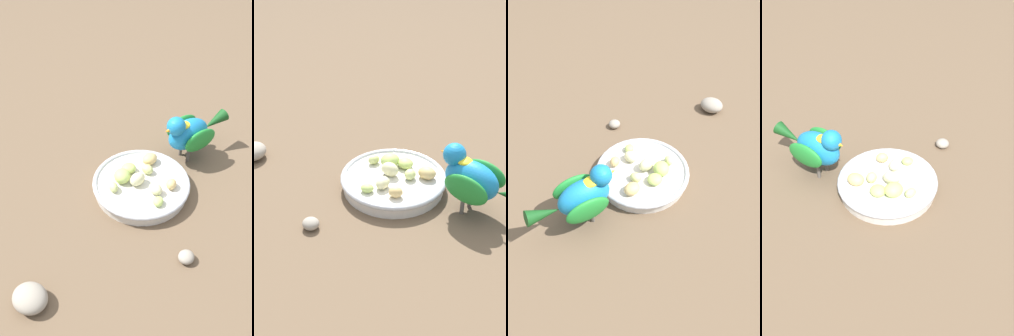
# 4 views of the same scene
# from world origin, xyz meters

# --- Properties ---
(ground_plane) EXTENTS (4.00, 4.00, 0.00)m
(ground_plane) POSITION_xyz_m (0.00, 0.00, 0.00)
(ground_plane) COLOR brown
(feeding_bowl) EXTENTS (0.20, 0.20, 0.03)m
(feeding_bowl) POSITION_xyz_m (0.02, 0.01, 0.02)
(feeding_bowl) COLOR beige
(feeding_bowl) RESTS_ON ground_plane
(apple_piece_0) EXTENTS (0.03, 0.03, 0.02)m
(apple_piece_0) POSITION_xyz_m (-0.03, -0.03, 0.03)
(apple_piece_0) COLOR #C6D17A
(apple_piece_0) RESTS_ON feeding_bowl
(apple_piece_1) EXTENTS (0.03, 0.03, 0.02)m
(apple_piece_1) POSITION_xyz_m (0.02, 0.04, 0.03)
(apple_piece_1) COLOR #C6D17A
(apple_piece_1) RESTS_ON feeding_bowl
(apple_piece_2) EXTENTS (0.04, 0.04, 0.02)m
(apple_piece_2) POSITION_xyz_m (0.02, 0.07, 0.04)
(apple_piece_2) COLOR tan
(apple_piece_2) RESTS_ON feeding_bowl
(apple_piece_3) EXTENTS (0.04, 0.04, 0.03)m
(apple_piece_3) POSITION_xyz_m (0.01, 0.00, 0.04)
(apple_piece_3) COLOR beige
(apple_piece_3) RESTS_ON feeding_bowl
(apple_piece_4) EXTENTS (0.02, 0.03, 0.02)m
(apple_piece_4) POSITION_xyz_m (0.08, 0.01, 0.03)
(apple_piece_4) COLOR tan
(apple_piece_4) RESTS_ON feeding_bowl
(apple_piece_5) EXTENTS (0.05, 0.05, 0.03)m
(apple_piece_5) POSITION_xyz_m (-0.02, -0.00, 0.04)
(apple_piece_5) COLOR #B2CC66
(apple_piece_5) RESTS_ON feeding_bowl
(apple_piece_6) EXTENTS (0.04, 0.04, 0.02)m
(apple_piece_6) POSITION_xyz_m (0.05, -0.01, 0.04)
(apple_piece_6) COLOR beige
(apple_piece_6) RESTS_ON feeding_bowl
(apple_piece_7) EXTENTS (0.02, 0.02, 0.02)m
(apple_piece_7) POSITION_xyz_m (0.07, -0.04, 0.03)
(apple_piece_7) COLOR #B2CC66
(apple_piece_7) RESTS_ON feeding_bowl
(apple_piece_8) EXTENTS (0.04, 0.04, 0.02)m
(apple_piece_8) POSITION_xyz_m (-0.02, 0.03, 0.03)
(apple_piece_8) COLOR #B2CC66
(apple_piece_8) RESTS_ON feeding_bowl
(parrot) EXTENTS (0.13, 0.15, 0.12)m
(parrot) POSITION_xyz_m (0.09, 0.14, 0.07)
(parrot) COLOR #59544C
(parrot) RESTS_ON ground_plane
(rock_large) EXTENTS (0.07, 0.07, 0.03)m
(rock_large) POSITION_xyz_m (-0.08, -0.29, 0.02)
(rock_large) COLOR gray
(rock_large) RESTS_ON ground_plane
(pebble_0) EXTENTS (0.04, 0.04, 0.02)m
(pebble_0) POSITION_xyz_m (0.14, -0.13, 0.01)
(pebble_0) COLOR gray
(pebble_0) RESTS_ON ground_plane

